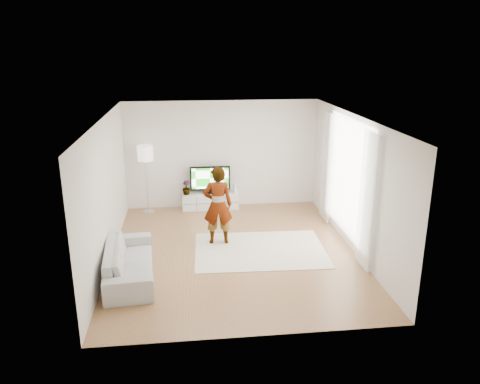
{
  "coord_description": "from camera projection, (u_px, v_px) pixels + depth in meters",
  "views": [
    {
      "loc": [
        -0.9,
        -8.91,
        4.14
      ],
      "look_at": [
        0.18,
        0.4,
        1.18
      ],
      "focal_mm": 35.0,
      "sensor_mm": 36.0,
      "label": 1
    }
  ],
  "objects": [
    {
      "name": "television",
      "position": [
        210.0,
        179.0,
        12.16
      ],
      "size": [
        1.04,
        0.21,
        0.73
      ],
      "color": "black",
      "rests_on": "media_console"
    },
    {
      "name": "floor",
      "position": [
        234.0,
        252.0,
        9.79
      ],
      "size": [
        6.0,
        6.0,
        0.0
      ],
      "primitive_type": "plane",
      "color": "#AF7D4F",
      "rests_on": "ground"
    },
    {
      "name": "game_console",
      "position": [
        235.0,
        188.0,
        12.28
      ],
      "size": [
        0.08,
        0.18,
        0.24
      ],
      "rotation": [
        0.0,
        0.0,
        0.13
      ],
      "color": "white",
      "rests_on": "media_console"
    },
    {
      "name": "curtain_near",
      "position": [
        367.0,
        202.0,
        8.7
      ],
      "size": [
        0.04,
        0.7,
        2.6
      ],
      "primitive_type": "cube",
      "color": "white",
      "rests_on": "floor"
    },
    {
      "name": "sofa",
      "position": [
        129.0,
        261.0,
        8.65
      ],
      "size": [
        1.02,
        2.22,
        0.63
      ],
      "primitive_type": "imported",
      "rotation": [
        0.0,
        0.0,
        1.66
      ],
      "color": "#ADADA8",
      "rests_on": "floor"
    },
    {
      "name": "wall_front",
      "position": [
        255.0,
        250.0,
        6.53
      ],
      "size": [
        5.0,
        0.02,
        2.8
      ],
      "primitive_type": "cube",
      "color": "silver",
      "rests_on": "floor"
    },
    {
      "name": "ceiling",
      "position": [
        233.0,
        118.0,
        8.95
      ],
      "size": [
        6.0,
        6.0,
        0.0
      ],
      "primitive_type": "plane",
      "color": "white",
      "rests_on": "wall_back"
    },
    {
      "name": "floor_lamp",
      "position": [
        145.0,
        156.0,
        11.69
      ],
      "size": [
        0.39,
        0.39,
        1.74
      ],
      "color": "silver",
      "rests_on": "floor"
    },
    {
      "name": "rug",
      "position": [
        260.0,
        250.0,
        9.86
      ],
      "size": [
        2.79,
        2.06,
        0.01
      ],
      "primitive_type": "cube",
      "rotation": [
        0.0,
        0.0,
        -0.04
      ],
      "color": "silver",
      "rests_on": "floor"
    },
    {
      "name": "potted_plant",
      "position": [
        186.0,
        188.0,
        12.12
      ],
      "size": [
        0.27,
        0.27,
        0.37
      ],
      "primitive_type": "imported",
      "rotation": [
        0.0,
        0.0,
        -0.37
      ],
      "color": "#3F7238",
      "rests_on": "media_console"
    },
    {
      "name": "wall_back",
      "position": [
        222.0,
        154.0,
        12.21
      ],
      "size": [
        5.0,
        0.02,
        2.8
      ],
      "primitive_type": "cube",
      "color": "silver",
      "rests_on": "floor"
    },
    {
      "name": "media_console",
      "position": [
        211.0,
        201.0,
        12.31
      ],
      "size": [
        1.47,
        0.42,
        0.41
      ],
      "color": "white",
      "rests_on": "floor"
    },
    {
      "name": "wall_right",
      "position": [
        354.0,
        184.0,
        9.64
      ],
      "size": [
        0.02,
        6.0,
        2.8
      ],
      "primitive_type": "cube",
      "color": "silver",
      "rests_on": "floor"
    },
    {
      "name": "curtain_far",
      "position": [
        326.0,
        167.0,
        11.16
      ],
      "size": [
        0.04,
        0.7,
        2.6
      ],
      "primitive_type": "cube",
      "color": "white",
      "rests_on": "floor"
    },
    {
      "name": "window",
      "position": [
        348.0,
        178.0,
        9.91
      ],
      "size": [
        0.01,
        2.6,
        2.5
      ],
      "primitive_type": "cube",
      "color": "white",
      "rests_on": "wall_right"
    },
    {
      "name": "wall_left",
      "position": [
        106.0,
        192.0,
        9.09
      ],
      "size": [
        0.02,
        6.0,
        2.8
      ],
      "primitive_type": "cube",
      "color": "silver",
      "rests_on": "floor"
    },
    {
      "name": "player",
      "position": [
        218.0,
        205.0,
        9.97
      ],
      "size": [
        0.64,
        0.43,
        1.71
      ],
      "primitive_type": "imported",
      "rotation": [
        0.0,
        0.0,
        3.12
      ],
      "color": "#334772",
      "rests_on": "rug"
    }
  ]
}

